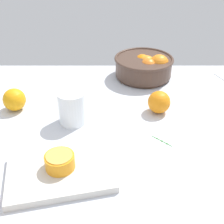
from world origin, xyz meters
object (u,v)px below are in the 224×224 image
at_px(fruit_bowl, 144,66).
at_px(cutting_board, 59,173).
at_px(loose_orange_3, 14,100).
at_px(loose_orange_4, 158,102).
at_px(juice_glass, 71,109).
at_px(orange_half_0, 59,161).

xyz_separation_m(fruit_bowl, cutting_board, (-0.29, -0.61, -0.04)).
relative_size(loose_orange_3, loose_orange_4, 1.01).
bearing_deg(fruit_bowl, juice_glass, -128.68).
relative_size(fruit_bowl, juice_glass, 2.24).
height_order(orange_half_0, loose_orange_4, loose_orange_4).
height_order(cutting_board, loose_orange_4, loose_orange_4).
relative_size(cutting_board, orange_half_0, 3.51).
xyz_separation_m(cutting_board, loose_orange_3, (-0.22, 0.34, 0.03)).
distance_m(juice_glass, orange_half_0, 0.25).
distance_m(fruit_bowl, orange_half_0, 0.66).
xyz_separation_m(juice_glass, loose_orange_3, (-0.22, 0.08, -0.01)).
distance_m(cutting_board, loose_orange_3, 0.40).
relative_size(orange_half_0, loose_orange_3, 0.98).
xyz_separation_m(orange_half_0, loose_orange_3, (-0.22, 0.33, -0.00)).
xyz_separation_m(fruit_bowl, loose_orange_4, (0.02, -0.29, -0.01)).
distance_m(fruit_bowl, juice_glass, 0.45).
distance_m(orange_half_0, loose_orange_3, 0.39).
xyz_separation_m(cutting_board, loose_orange_4, (0.31, 0.32, 0.03)).
bearing_deg(cutting_board, fruit_bowl, 64.93).
bearing_deg(juice_glass, loose_orange_3, 160.12).
height_order(cutting_board, loose_orange_3, loose_orange_3).
relative_size(cutting_board, loose_orange_4, 3.48).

